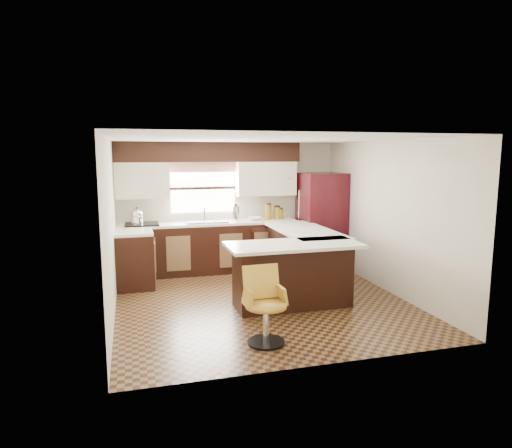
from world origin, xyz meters
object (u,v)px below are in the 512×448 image
object	(u,v)px
peninsula_return	(292,276)
refrigerator	(321,221)
peninsula_long	(302,259)
bar_chair	(266,306)

from	to	relation	value
peninsula_return	refrigerator	size ratio (longest dim) A/B	0.90
peninsula_long	peninsula_return	world-z (taller)	same
peninsula_long	bar_chair	world-z (taller)	peninsula_long
peninsula_long	refrigerator	world-z (taller)	refrigerator
peninsula_long	peninsula_return	size ratio (longest dim) A/B	1.18
peninsula_return	bar_chair	xyz separation A→B (m)	(-0.75, -1.17, -0.00)
refrigerator	bar_chair	bearing A→B (deg)	-123.04
peninsula_long	refrigerator	bearing A→B (deg)	52.48
refrigerator	bar_chair	world-z (taller)	refrigerator
peninsula_long	bar_chair	bearing A→B (deg)	-120.72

